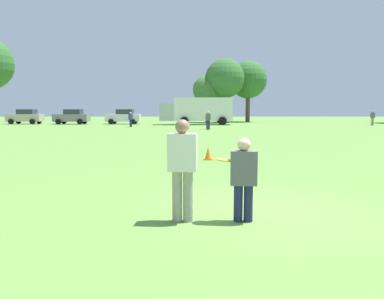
{
  "coord_description": "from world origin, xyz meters",
  "views": [
    {
      "loc": [
        -1.37,
        -6.9,
        1.92
      ],
      "look_at": [
        -1.31,
        0.28,
        1.14
      ],
      "focal_mm": 35.58,
      "sensor_mm": 36.0,
      "label": 1
    }
  ],
  "objects_px": {
    "parked_car_center": "(124,117)",
    "bystander_far_jogger": "(208,119)",
    "traffic_cone": "(208,154)",
    "bystander_sideline_watcher": "(131,119)",
    "player_thrower": "(182,164)",
    "parked_car_mid_left": "(72,117)",
    "parked_car_near_left": "(25,117)",
    "player_defender": "(244,175)",
    "box_truck": "(198,110)",
    "bystander_field_marshal": "(373,117)",
    "frisbee": "(223,160)"
  },
  "relations": [
    {
      "from": "player_defender",
      "to": "box_truck",
      "type": "distance_m",
      "value": 38.96
    },
    {
      "from": "parked_car_center",
      "to": "frisbee",
      "type": "bearing_deg",
      "value": -78.06
    },
    {
      "from": "parked_car_mid_left",
      "to": "box_truck",
      "type": "relative_size",
      "value": 0.49
    },
    {
      "from": "player_thrower",
      "to": "frisbee",
      "type": "height_order",
      "value": "player_thrower"
    },
    {
      "from": "player_thrower",
      "to": "bystander_far_jogger",
      "type": "xyz_separation_m",
      "value": [
        1.86,
        28.13,
        -0.04
      ]
    },
    {
      "from": "parked_car_center",
      "to": "bystander_far_jogger",
      "type": "bearing_deg",
      "value": -52.32
    },
    {
      "from": "traffic_cone",
      "to": "parked_car_near_left",
      "type": "xyz_separation_m",
      "value": [
        -20.95,
        33.21,
        0.69
      ]
    },
    {
      "from": "bystander_sideline_watcher",
      "to": "bystander_field_marshal",
      "type": "distance_m",
      "value": 26.97
    },
    {
      "from": "player_thrower",
      "to": "bystander_sideline_watcher",
      "type": "xyz_separation_m",
      "value": [
        -5.89,
        33.05,
        -0.1
      ]
    },
    {
      "from": "parked_car_center",
      "to": "bystander_sideline_watcher",
      "type": "relative_size",
      "value": 2.72
    },
    {
      "from": "box_truck",
      "to": "bystander_far_jogger",
      "type": "height_order",
      "value": "box_truck"
    },
    {
      "from": "player_thrower",
      "to": "traffic_cone",
      "type": "xyz_separation_m",
      "value": [
        0.84,
        7.83,
        -0.75
      ]
    },
    {
      "from": "traffic_cone",
      "to": "parked_car_mid_left",
      "type": "relative_size",
      "value": 0.11
    },
    {
      "from": "parked_car_mid_left",
      "to": "bystander_sideline_watcher",
      "type": "xyz_separation_m",
      "value": [
        8.34,
        -7.52,
        -0.05
      ]
    },
    {
      "from": "bystander_far_jogger",
      "to": "parked_car_near_left",
      "type": "bearing_deg",
      "value": 149.59
    },
    {
      "from": "bystander_far_jogger",
      "to": "player_defender",
      "type": "bearing_deg",
      "value": -91.69
    },
    {
      "from": "player_thrower",
      "to": "parked_car_mid_left",
      "type": "height_order",
      "value": "parked_car_mid_left"
    },
    {
      "from": "player_defender",
      "to": "bystander_far_jogger",
      "type": "relative_size",
      "value": 0.86
    },
    {
      "from": "box_truck",
      "to": "player_thrower",
      "type": "bearing_deg",
      "value": -91.74
    },
    {
      "from": "player_defender",
      "to": "parked_car_near_left",
      "type": "xyz_separation_m",
      "value": [
        -21.15,
        41.05,
        0.13
      ]
    },
    {
      "from": "player_defender",
      "to": "traffic_cone",
      "type": "xyz_separation_m",
      "value": [
        -0.2,
        7.84,
        -0.56
      ]
    },
    {
      "from": "player_thrower",
      "to": "traffic_cone",
      "type": "height_order",
      "value": "player_thrower"
    },
    {
      "from": "player_thrower",
      "to": "parked_car_near_left",
      "type": "distance_m",
      "value": 45.7
    },
    {
      "from": "bystander_sideline_watcher",
      "to": "bystander_field_marshal",
      "type": "relative_size",
      "value": 0.93
    },
    {
      "from": "parked_car_center",
      "to": "bystander_far_jogger",
      "type": "relative_size",
      "value": 2.53
    },
    {
      "from": "parked_car_near_left",
      "to": "bystander_field_marshal",
      "type": "distance_m",
      "value": 41.24
    },
    {
      "from": "player_thrower",
      "to": "parked_car_near_left",
      "type": "height_order",
      "value": "parked_car_near_left"
    },
    {
      "from": "bystander_sideline_watcher",
      "to": "bystander_field_marshal",
      "type": "height_order",
      "value": "bystander_field_marshal"
    },
    {
      "from": "parked_car_mid_left",
      "to": "bystander_far_jogger",
      "type": "distance_m",
      "value": 20.34
    },
    {
      "from": "traffic_cone",
      "to": "box_truck",
      "type": "bearing_deg",
      "value": 89.36
    },
    {
      "from": "parked_car_near_left",
      "to": "bystander_field_marshal",
      "type": "height_order",
      "value": "parked_car_near_left"
    },
    {
      "from": "box_truck",
      "to": "bystander_sideline_watcher",
      "type": "relative_size",
      "value": 5.5
    },
    {
      "from": "parked_car_near_left",
      "to": "traffic_cone",
      "type": "bearing_deg",
      "value": -57.75
    },
    {
      "from": "box_truck",
      "to": "traffic_cone",
      "type": "bearing_deg",
      "value": -90.64
    },
    {
      "from": "traffic_cone",
      "to": "bystander_sideline_watcher",
      "type": "relative_size",
      "value": 0.31
    },
    {
      "from": "player_thrower",
      "to": "bystander_far_jogger",
      "type": "bearing_deg",
      "value": 86.21
    },
    {
      "from": "parked_car_mid_left",
      "to": "bystander_field_marshal",
      "type": "xyz_separation_m",
      "value": [
        35.09,
        -4.1,
        0.02
      ]
    },
    {
      "from": "player_thrower",
      "to": "box_truck",
      "type": "relative_size",
      "value": 0.2
    },
    {
      "from": "parked_car_mid_left",
      "to": "bystander_far_jogger",
      "type": "bearing_deg",
      "value": -37.71
    },
    {
      "from": "bystander_far_jogger",
      "to": "bystander_field_marshal",
      "type": "bearing_deg",
      "value": 23.7
    },
    {
      "from": "parked_car_mid_left",
      "to": "parked_car_center",
      "type": "distance_m",
      "value": 6.29
    },
    {
      "from": "parked_car_center",
      "to": "parked_car_near_left",
      "type": "bearing_deg",
      "value": 179.05
    },
    {
      "from": "player_thrower",
      "to": "traffic_cone",
      "type": "relative_size",
      "value": 3.62
    },
    {
      "from": "bystander_sideline_watcher",
      "to": "bystander_far_jogger",
      "type": "relative_size",
      "value": 0.93
    },
    {
      "from": "bystander_sideline_watcher",
      "to": "traffic_cone",
      "type": "bearing_deg",
      "value": -75.07
    },
    {
      "from": "traffic_cone",
      "to": "bystander_field_marshal",
      "type": "relative_size",
      "value": 0.29
    },
    {
      "from": "traffic_cone",
      "to": "parked_car_near_left",
      "type": "height_order",
      "value": "parked_car_near_left"
    },
    {
      "from": "bystander_sideline_watcher",
      "to": "bystander_field_marshal",
      "type": "bearing_deg",
      "value": 7.29
    },
    {
      "from": "traffic_cone",
      "to": "box_truck",
      "type": "relative_size",
      "value": 0.06
    },
    {
      "from": "parked_car_near_left",
      "to": "bystander_sideline_watcher",
      "type": "distance_m",
      "value": 16.31
    }
  ]
}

